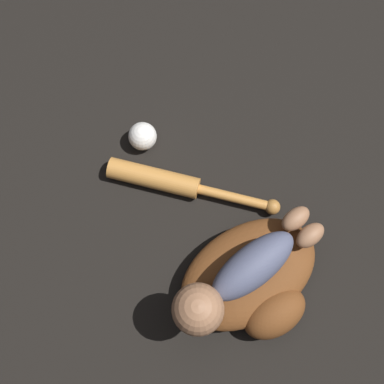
{
  "coord_description": "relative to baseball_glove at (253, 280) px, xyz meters",
  "views": [
    {
      "loc": [
        0.2,
        0.07,
        1.33
      ],
      "look_at": [
        -0.12,
        -0.19,
        0.08
      ],
      "focal_mm": 50.0,
      "sensor_mm": 36.0,
      "label": 1
    }
  ],
  "objects": [
    {
      "name": "ground_plane",
      "position": [
        0.05,
        -0.06,
        -0.05
      ],
      "size": [
        6.0,
        6.0,
        0.0
      ],
      "primitive_type": "plane",
      "color": "black"
    },
    {
      "name": "baseball_glove",
      "position": [
        0.0,
        0.0,
        0.0
      ],
      "size": [
        0.41,
        0.35,
        0.1
      ],
      "color": "brown",
      "rests_on": "ground"
    },
    {
      "name": "baby_figure",
      "position": [
        0.04,
        -0.03,
        0.1
      ],
      "size": [
        0.41,
        0.18,
        0.12
      ],
      "color": "#4C516B",
      "rests_on": "baseball_glove"
    },
    {
      "name": "baseball_bat",
      "position": [
        -0.07,
        -0.31,
        -0.02
      ],
      "size": [
        0.23,
        0.43,
        0.06
      ],
      "color": "#C6843D",
      "rests_on": "ground"
    },
    {
      "name": "baseball",
      "position": [
        -0.12,
        -0.46,
        -0.01
      ],
      "size": [
        0.08,
        0.08,
        0.08
      ],
      "color": "white",
      "rests_on": "ground"
    }
  ]
}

